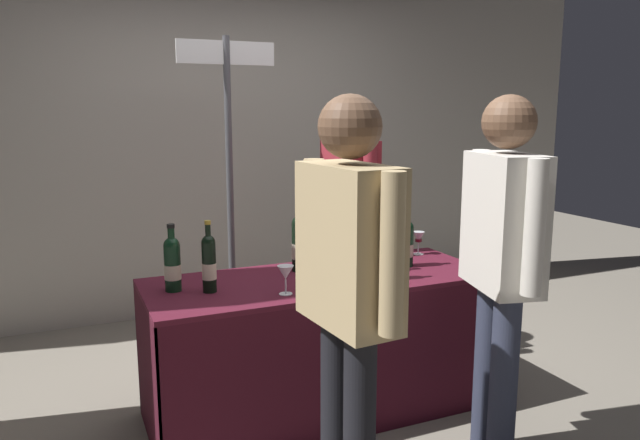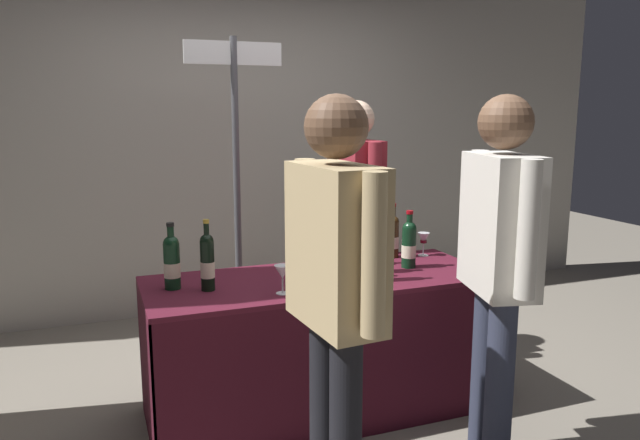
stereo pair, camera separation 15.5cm
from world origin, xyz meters
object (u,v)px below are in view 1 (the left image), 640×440
at_px(tasting_table, 320,318).
at_px(display_bottle_0, 406,242).
at_px(wine_glass_near_vendor, 419,238).
at_px(featured_wine_bottle, 172,263).
at_px(wine_glass_mid, 286,273).
at_px(taster_foreground_right, 349,278).
at_px(vendor_presenter, 349,205).
at_px(booth_signpost, 229,164).

xyz_separation_m(tasting_table, display_bottle_0, (0.52, 0.01, 0.36)).
height_order(display_bottle_0, wine_glass_near_vendor, display_bottle_0).
height_order(tasting_table, wine_glass_near_vendor, wine_glass_near_vendor).
bearing_deg(display_bottle_0, featured_wine_bottle, 177.76).
bearing_deg(wine_glass_mid, wine_glass_near_vendor, 22.96).
bearing_deg(taster_foreground_right, tasting_table, -22.18).
distance_m(display_bottle_0, vendor_presenter, 0.63).
relative_size(wine_glass_near_vendor, taster_foreground_right, 0.08).
xyz_separation_m(wine_glass_mid, taster_foreground_right, (-0.01, -0.68, 0.15)).
relative_size(tasting_table, featured_wine_bottle, 5.50).
height_order(tasting_table, vendor_presenter, vendor_presenter).
bearing_deg(tasting_table, vendor_presenter, 52.76).
height_order(tasting_table, booth_signpost, booth_signpost).
bearing_deg(featured_wine_bottle, taster_foreground_right, -63.70).
bearing_deg(tasting_table, booth_signpost, 102.93).
distance_m(taster_foreground_right, booth_signpost, 1.83).
distance_m(featured_wine_bottle, wine_glass_mid, 0.54).
xyz_separation_m(tasting_table, wine_glass_mid, (-0.27, -0.21, 0.33)).
xyz_separation_m(tasting_table, taster_foreground_right, (-0.27, -0.88, 0.48)).
relative_size(display_bottle_0, wine_glass_near_vendor, 2.29).
distance_m(tasting_table, featured_wine_bottle, 0.83).
height_order(display_bottle_0, vendor_presenter, vendor_presenter).
bearing_deg(wine_glass_near_vendor, booth_signpost, 143.17).
xyz_separation_m(display_bottle_0, booth_signpost, (-0.74, 0.92, 0.38)).
height_order(display_bottle_0, wine_glass_mid, display_bottle_0).
xyz_separation_m(tasting_table, booth_signpost, (-0.21, 0.93, 0.74)).
height_order(tasting_table, wine_glass_mid, wine_glass_mid).
relative_size(tasting_table, vendor_presenter, 1.08).
bearing_deg(wine_glass_near_vendor, taster_foreground_right, -132.59).
xyz_separation_m(tasting_table, featured_wine_bottle, (-0.74, 0.06, 0.36)).
distance_m(wine_glass_near_vendor, wine_glass_mid, 1.09).
distance_m(featured_wine_bottle, wine_glass_near_vendor, 1.49).
bearing_deg(featured_wine_bottle, wine_glass_near_vendor, 6.15).
relative_size(wine_glass_near_vendor, vendor_presenter, 0.08).
bearing_deg(vendor_presenter, taster_foreground_right, -26.93).
bearing_deg(featured_wine_bottle, wine_glass_mid, -29.37).
bearing_deg(vendor_presenter, featured_wine_bottle, -65.31).
relative_size(wine_glass_near_vendor, wine_glass_mid, 1.00).
distance_m(vendor_presenter, taster_foreground_right, 1.69).
xyz_separation_m(taster_foreground_right, booth_signpost, (0.06, 1.81, 0.26)).
xyz_separation_m(wine_glass_mid, booth_signpost, (0.05, 1.14, 0.41)).
bearing_deg(wine_glass_mid, tasting_table, 37.84).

